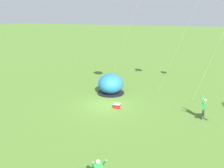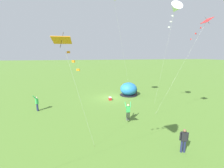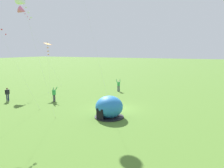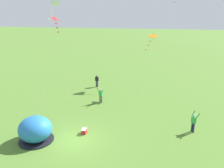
# 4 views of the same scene
# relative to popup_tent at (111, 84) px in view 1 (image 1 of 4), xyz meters

# --- Properties ---
(ground_plane) EXTENTS (300.00, 300.00, 0.00)m
(ground_plane) POSITION_rel_popup_tent_xyz_m (3.10, 0.84, -1.00)
(ground_plane) COLOR #517A2D
(popup_tent) EXTENTS (2.81, 2.81, 2.10)m
(popup_tent) POSITION_rel_popup_tent_xyz_m (0.00, 0.00, 0.00)
(popup_tent) COLOR #2672BF
(popup_tent) RESTS_ON ground
(cooler_box) EXTENTS (0.41, 0.56, 0.44)m
(cooler_box) POSITION_rel_popup_tent_xyz_m (3.42, 1.99, -0.78)
(cooler_box) COLOR red
(cooler_box) RESTS_ON ground
(person_flying_kite) EXTENTS (0.68, 0.51, 1.89)m
(person_flying_kite) POSITION_rel_popup_tent_xyz_m (2.81, 9.01, 0.00)
(person_flying_kite) COLOR #4C4C51
(person_flying_kite) RESTS_ON ground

